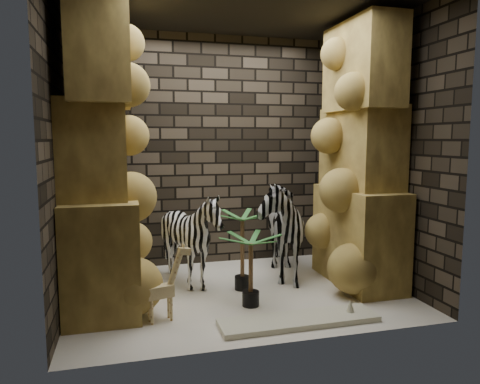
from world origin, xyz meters
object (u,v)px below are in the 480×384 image
object	(u,v)px
palm_back	(251,270)
surfboard	(299,320)
palm_front	(242,250)
giraffe_toy	(160,283)
zebra_left	(191,244)
zebra_right	(276,219)

from	to	relation	value
palm_back	surfboard	distance (m)	0.69
palm_front	giraffe_toy	bearing A→B (deg)	-145.81
palm_back	palm_front	bearing A→B (deg)	84.86
zebra_left	surfboard	bearing A→B (deg)	-35.19
zebra_left	palm_back	world-z (taller)	zebra_left
giraffe_toy	palm_back	bearing A→B (deg)	-5.26
palm_back	giraffe_toy	bearing A→B (deg)	-170.34
giraffe_toy	zebra_right	bearing A→B (deg)	19.72
giraffe_toy	palm_front	bearing A→B (deg)	19.27
zebra_left	giraffe_toy	bearing A→B (deg)	-94.63
zebra_left	palm_back	bearing A→B (deg)	-33.68
zebra_right	zebra_left	world-z (taller)	zebra_right
palm_front	palm_back	size ratio (longest dim) A/B	1.20
zebra_left	surfboard	size ratio (longest dim) A/B	0.74
zebra_left	surfboard	xyz separation A→B (m)	(0.81, -1.21, -0.47)
palm_front	surfboard	bearing A→B (deg)	-75.00
zebra_left	palm_back	xyz separation A→B (m)	(0.49, -0.70, -0.13)
zebra_left	giraffe_toy	size ratio (longest dim) A/B	1.53
zebra_left	palm_front	distance (m)	0.58
zebra_right	zebra_left	bearing A→B (deg)	-162.58
zebra_left	zebra_right	bearing A→B (deg)	29.56
giraffe_toy	palm_front	world-z (taller)	palm_front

